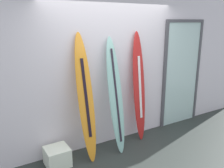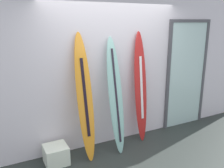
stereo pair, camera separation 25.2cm
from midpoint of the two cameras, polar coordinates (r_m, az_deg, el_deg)
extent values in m
cube|color=silver|center=(4.27, 1.33, 4.10)|extent=(7.20, 0.20, 2.80)
ellipsoid|color=orange|center=(3.78, -4.70, -3.27)|extent=(0.26, 0.49, 2.05)
cube|color=black|center=(3.75, -4.56, -3.29)|extent=(0.05, 0.27, 1.23)
cone|color=black|center=(4.00, -3.61, -15.44)|extent=(0.07, 0.09, 0.11)
ellipsoid|color=#87BDB3|center=(4.00, 2.66, -2.82)|extent=(0.26, 0.50, 1.96)
cube|color=black|center=(3.98, 2.86, -2.84)|extent=(0.04, 0.36, 1.55)
ellipsoid|color=#B4201E|center=(4.38, 8.54, -0.91)|extent=(0.25, 0.30, 2.04)
cube|color=white|center=(4.36, 8.79, -0.96)|extent=(0.05, 0.14, 1.14)
cube|color=white|center=(3.99, -11.53, -16.36)|extent=(0.36, 0.36, 0.29)
cube|color=silver|center=(5.27, 18.77, 1.91)|extent=(0.92, 0.02, 2.18)
cube|color=#47474C|center=(4.93, 14.75, 1.39)|extent=(0.06, 0.06, 2.18)
cube|color=#47474C|center=(5.63, 22.31, 2.37)|extent=(0.06, 0.06, 2.18)
cube|color=#47474C|center=(5.15, 19.83, 14.13)|extent=(1.04, 0.06, 0.06)
camera|label=1|loc=(0.13, -88.17, 0.48)|focal=37.91mm
camera|label=2|loc=(0.13, 91.83, -0.48)|focal=37.91mm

